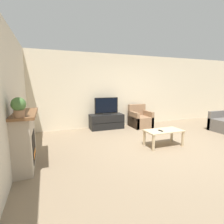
# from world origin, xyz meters

# --- Properties ---
(ground_plane) EXTENTS (24.00, 24.00, 0.00)m
(ground_plane) POSITION_xyz_m (0.00, 0.00, 0.00)
(ground_plane) COLOR #89755B
(wall_back) EXTENTS (12.00, 0.06, 2.70)m
(wall_back) POSITION_xyz_m (0.00, 2.78, 1.35)
(wall_back) COLOR beige
(wall_back) RESTS_ON ground
(wall_left) EXTENTS (0.06, 12.00, 2.70)m
(wall_left) POSITION_xyz_m (-3.59, 0.00, 1.35)
(wall_left) COLOR beige
(wall_left) RESTS_ON ground
(fireplace) EXTENTS (0.43, 1.29, 1.07)m
(fireplace) POSITION_xyz_m (-3.40, 0.25, 0.55)
(fireplace) COLOR #B7A893
(fireplace) RESTS_ON ground
(mantel_vase_left) EXTENTS (0.11, 0.11, 0.28)m
(mantel_vase_left) POSITION_xyz_m (-3.38, -0.14, 1.20)
(mantel_vase_left) COLOR #385670
(mantel_vase_left) RESTS_ON fireplace
(potted_plant) EXTENTS (0.23, 0.23, 0.32)m
(potted_plant) POSITION_xyz_m (-3.38, -0.30, 1.25)
(potted_plant) COLOR #936B4C
(potted_plant) RESTS_ON fireplace
(tv_stand) EXTENTS (1.20, 0.52, 0.53)m
(tv_stand) POSITION_xyz_m (-0.96, 2.46, 0.26)
(tv_stand) COLOR black
(tv_stand) RESTS_ON ground
(tv) EXTENTS (0.87, 0.18, 0.61)m
(tv) POSITION_xyz_m (-0.96, 2.45, 0.81)
(tv) COLOR black
(tv) RESTS_ON tv_stand
(armchair) EXTENTS (0.70, 0.76, 0.83)m
(armchair) POSITION_xyz_m (0.33, 2.28, 0.28)
(armchair) COLOR #937051
(armchair) RESTS_ON ground
(coffee_table) EXTENTS (0.97, 0.50, 0.42)m
(coffee_table) POSITION_xyz_m (-0.15, 0.22, 0.36)
(coffee_table) COLOR #CCB289
(coffee_table) RESTS_ON ground
(remote) EXTENTS (0.06, 0.15, 0.02)m
(remote) POSITION_xyz_m (-0.28, 0.18, 0.43)
(remote) COLOR black
(remote) RESTS_ON coffee_table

